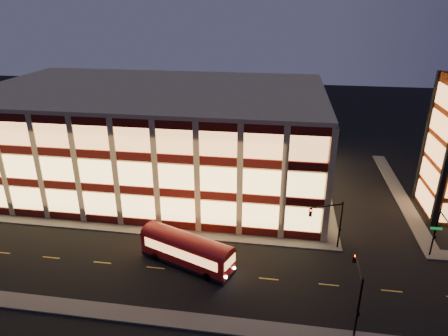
# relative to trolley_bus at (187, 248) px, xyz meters

# --- Properties ---
(ground) EXTENTS (200.00, 200.00, 0.00)m
(ground) POSITION_rel_trolley_bus_xyz_m (-7.20, 4.81, -1.97)
(ground) COLOR black
(ground) RESTS_ON ground
(sidewalk_office_south) EXTENTS (54.00, 2.00, 0.15)m
(sidewalk_office_south) POSITION_rel_trolley_bus_xyz_m (-10.20, 5.81, -1.90)
(sidewalk_office_south) COLOR #514F4C
(sidewalk_office_south) RESTS_ON ground
(sidewalk_office_east) EXTENTS (2.00, 30.00, 0.15)m
(sidewalk_office_east) POSITION_rel_trolley_bus_xyz_m (15.80, 21.81, -1.90)
(sidewalk_office_east) COLOR #514F4C
(sidewalk_office_east) RESTS_ON ground
(sidewalk_tower_west) EXTENTS (2.00, 30.00, 0.15)m
(sidewalk_tower_west) POSITION_rel_trolley_bus_xyz_m (26.80, 21.81, -1.90)
(sidewalk_tower_west) COLOR #514F4C
(sidewalk_tower_west) RESTS_ON ground
(sidewalk_near) EXTENTS (100.00, 2.00, 0.15)m
(sidewalk_near) POSITION_rel_trolley_bus_xyz_m (-7.20, -8.19, -1.90)
(sidewalk_near) COLOR #514F4C
(sidewalk_near) RESTS_ON ground
(office_building) EXTENTS (50.45, 30.45, 14.50)m
(office_building) POSITION_rel_trolley_bus_xyz_m (-10.11, 21.72, 5.28)
(office_building) COLOR tan
(office_building) RESTS_ON ground
(traffic_signal_far) EXTENTS (3.79, 1.87, 6.00)m
(traffic_signal_far) POSITION_rel_trolley_bus_xyz_m (15.01, 5.04, 2.14)
(traffic_signal_far) COLOR black
(traffic_signal_far) RESTS_ON ground
(traffic_signal_right) EXTENTS (1.20, 4.37, 6.00)m
(traffic_signal_right) POSITION_rel_trolley_bus_xyz_m (26.30, 4.18, 2.13)
(traffic_signal_right) COLOR black
(traffic_signal_right) RESTS_ON ground
(traffic_signal_near) EXTENTS (0.32, 4.45, 6.00)m
(traffic_signal_near) POSITION_rel_trolley_bus_xyz_m (16.30, -6.22, 2.15)
(traffic_signal_near) COLOR black
(traffic_signal_near) RESTS_ON ground
(trolley_bus) EXTENTS (10.73, 6.36, 3.56)m
(trolley_bus) POSITION_rel_trolley_bus_xyz_m (0.00, 0.00, 0.00)
(trolley_bus) COLOR #9C0809
(trolley_bus) RESTS_ON ground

